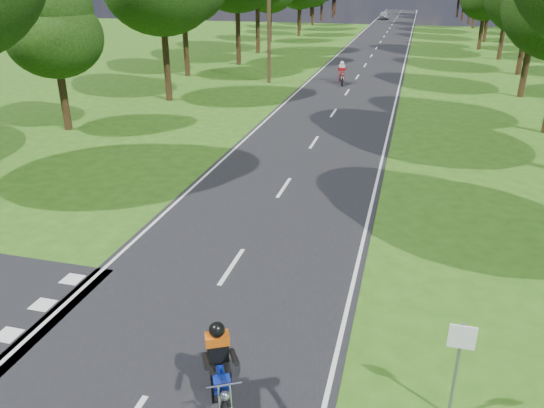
# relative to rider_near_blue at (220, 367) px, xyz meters

# --- Properties ---
(ground) EXTENTS (160.00, 160.00, 0.00)m
(ground) POSITION_rel_rider_near_blue_xyz_m (-1.43, 2.77, -0.83)
(ground) COLOR #2A5212
(ground) RESTS_ON ground
(main_road) EXTENTS (7.00, 140.00, 0.02)m
(main_road) POSITION_rel_rider_near_blue_xyz_m (-1.43, 52.77, -0.82)
(main_road) COLOR black
(main_road) RESTS_ON ground
(road_markings) EXTENTS (7.40, 140.00, 0.01)m
(road_markings) POSITION_rel_rider_near_blue_xyz_m (-1.57, 50.89, -0.81)
(road_markings) COLOR silver
(road_markings) RESTS_ON main_road
(telegraph_pole) EXTENTS (1.20, 0.26, 8.00)m
(telegraph_pole) POSITION_rel_rider_near_blue_xyz_m (-7.43, 30.77, 3.24)
(telegraph_pole) COLOR #382616
(telegraph_pole) RESTS_ON ground
(road_sign) EXTENTS (0.45, 0.07, 2.00)m
(road_sign) POSITION_rel_rider_near_blue_xyz_m (4.07, 0.75, 0.51)
(road_sign) COLOR slate
(road_sign) RESTS_ON ground
(rider_near_blue) EXTENTS (1.46, 2.03, 1.62)m
(rider_near_blue) POSITION_rel_rider_near_blue_xyz_m (0.00, 0.00, 0.00)
(rider_near_blue) COLOR #0E259C
(rider_near_blue) RESTS_ON main_road
(rider_far_red) EXTENTS (1.01, 2.01, 1.60)m
(rider_far_red) POSITION_rel_rider_near_blue_xyz_m (-2.22, 31.55, -0.01)
(rider_far_red) COLOR #A20C14
(rider_far_red) RESTS_ON main_road
(distant_car) EXTENTS (1.76, 4.15, 1.40)m
(distant_car) POSITION_rel_rider_near_blue_xyz_m (-3.50, 93.55, -0.11)
(distant_car) COLOR #AFB2B7
(distant_car) RESTS_ON main_road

